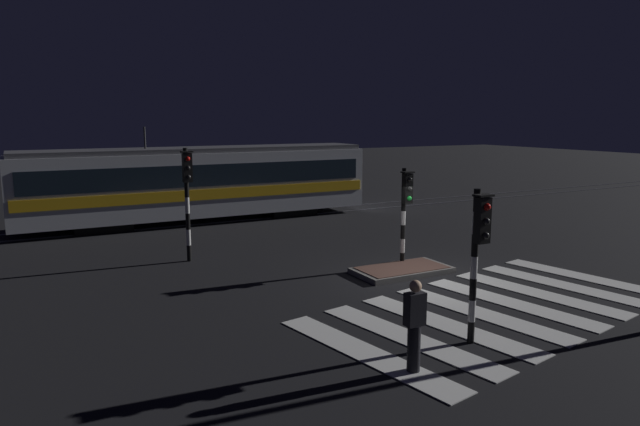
# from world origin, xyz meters

# --- Properties ---
(ground_plane) EXTENTS (120.00, 120.00, 0.00)m
(ground_plane) POSITION_xyz_m (0.00, 0.00, 0.00)
(ground_plane) COLOR black
(rail_near) EXTENTS (80.00, 0.12, 0.03)m
(rail_near) POSITION_xyz_m (0.00, 11.17, 0.01)
(rail_near) COLOR #59595E
(rail_near) RESTS_ON ground
(rail_far) EXTENTS (80.00, 0.12, 0.03)m
(rail_far) POSITION_xyz_m (0.00, 12.60, 0.01)
(rail_far) COLOR #59595E
(rail_far) RESTS_ON ground
(crosswalk_zebra) EXTENTS (9.97, 6.34, 0.02)m
(crosswalk_zebra) POSITION_xyz_m (0.00, -2.83, 0.01)
(crosswalk_zebra) COLOR silver
(crosswalk_zebra) RESTS_ON ground
(traffic_island) EXTENTS (2.84, 1.50, 0.18)m
(traffic_island) POSITION_xyz_m (-0.13, 0.79, 0.09)
(traffic_island) COLOR slate
(traffic_island) RESTS_ON ground
(traffic_light_median_centre) EXTENTS (0.36, 0.42, 3.03)m
(traffic_light_median_centre) POSITION_xyz_m (0.34, 1.34, 2.00)
(traffic_light_median_centre) COLOR black
(traffic_light_median_centre) RESTS_ON ground
(traffic_light_corner_far_left) EXTENTS (0.36, 0.42, 3.60)m
(traffic_light_corner_far_left) POSITION_xyz_m (-5.27, 5.07, 2.37)
(traffic_light_corner_far_left) COLOR black
(traffic_light_corner_far_left) RESTS_ON ground
(traffic_light_kerb_mid_left) EXTENTS (0.36, 0.42, 3.16)m
(traffic_light_kerb_mid_left) POSITION_xyz_m (-2.02, -4.25, 2.08)
(traffic_light_kerb_mid_left) COLOR black
(traffic_light_kerb_mid_left) RESTS_ON ground
(tram) EXTENTS (15.29, 2.58, 4.15)m
(tram) POSITION_xyz_m (-2.88, 11.88, 1.75)
(tram) COLOR silver
(tram) RESTS_ON ground
(pedestrian_waiting_at_kerb) EXTENTS (0.36, 0.24, 1.71)m
(pedestrian_waiting_at_kerb) POSITION_xyz_m (-3.89, -4.70, 0.88)
(pedestrian_waiting_at_kerb) COLOR black
(pedestrian_waiting_at_kerb) RESTS_ON ground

